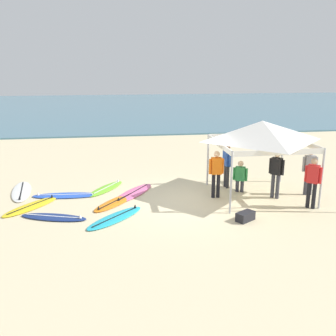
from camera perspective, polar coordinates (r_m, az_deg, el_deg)
name	(u,v)px	position (r m, az deg, el deg)	size (l,w,h in m)	color
ground_plane	(186,201)	(13.58, 2.70, -4.94)	(80.00, 80.00, 0.00)	beige
sea	(135,107)	(43.79, -4.96, 8.98)	(80.00, 36.00, 0.10)	teal
canopy_tent	(262,131)	(13.94, 13.74, 5.34)	(3.18, 3.18, 2.75)	#B7B7BC
surfboard_white	(21,191)	(15.50, -20.87, -3.24)	(1.07, 2.62, 0.19)	white
surfboard_orange	(115,202)	(13.49, -7.84, -5.03)	(1.80, 2.09, 0.19)	orange
surfboard_yellow	(31,206)	(13.79, -19.57, -5.34)	(1.89, 2.17, 0.19)	yellow
surfboard_cyan	(115,218)	(12.18, -7.79, -7.29)	(2.07, 2.13, 0.19)	#23B2CC
surfboard_navy	(54,217)	(12.62, -16.53, -6.99)	(2.23, 1.22, 0.19)	navy
surfboard_blue	(66,195)	(14.53, -14.91, -3.93)	(2.43, 0.80, 0.19)	blue
surfboard_lime	(106,188)	(15.00, -9.15, -3.00)	(1.62, 2.06, 0.19)	#7AD12D
surfboard_pink	(133,193)	(14.35, -5.18, -3.72)	(1.92, 2.42, 0.19)	pink
person_grey	(310,169)	(14.86, 20.23, -0.11)	(0.54, 0.27, 1.71)	#383842
person_blue	(227,163)	(14.98, 8.74, 0.78)	(0.28, 0.54, 1.71)	#2D2D33
person_black	(276,171)	(14.14, 15.73, -0.48)	(0.42, 0.41, 1.71)	#383842
person_red	(313,180)	(13.51, 20.64, -1.61)	(0.43, 0.40, 1.71)	black
person_orange	(216,171)	(13.76, 7.16, -0.45)	(0.55, 0.22, 1.71)	black
person_green	(240,175)	(14.60, 10.64, -1.03)	(0.50, 0.36, 1.20)	#383842
gear_bag_near_tent	(245,216)	(12.13, 11.38, -7.03)	(0.60, 0.32, 0.28)	#232328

